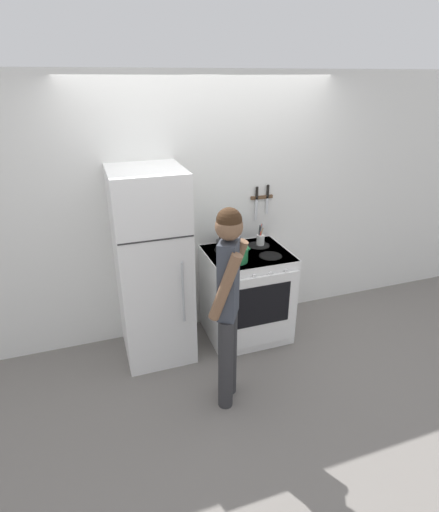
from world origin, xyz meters
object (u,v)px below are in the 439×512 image
Objects in this scene: person at (228,300)px; tea_kettle at (227,244)px; utensil_jar at (260,239)px; stove_range at (247,295)px; refrigerator at (153,268)px; dutch_oven_pot at (236,254)px.

tea_kettle is at bearing 12.06° from person.
stove_range is at bearing -139.33° from utensil_jar.
refrigerator reaches higher than stove_range.
dutch_oven_pot is (-0.18, -0.11, 0.52)m from stove_range.
person is (-0.34, -0.96, -0.04)m from tea_kettle.
refrigerator reaches higher than tea_kettle.
tea_kettle is 1.12× the size of utensil_jar.
person is (-0.70, -0.96, -0.03)m from utensil_jar.
utensil_jar is (0.36, 0.01, -0.00)m from tea_kettle.
person is (-0.32, -0.68, -0.04)m from dutch_oven_pot.
utensil_jar is at bearing -4.55° from person.
tea_kettle is (-0.17, 0.16, 0.52)m from stove_range.
person reaches higher than utensil_jar.
stove_range is (0.92, -0.04, -0.43)m from refrigerator.
person reaches higher than tea_kettle.
tea_kettle reaches higher than dutch_oven_pot.
dutch_oven_pot is 0.76m from person.
dutch_oven_pot is at bearing -92.94° from tea_kettle.
person reaches higher than stove_range.
tea_kettle is at bearing 87.06° from dutch_oven_pot.
tea_kettle reaches higher than stove_range.
dutch_oven_pot is 1.10× the size of tea_kettle.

